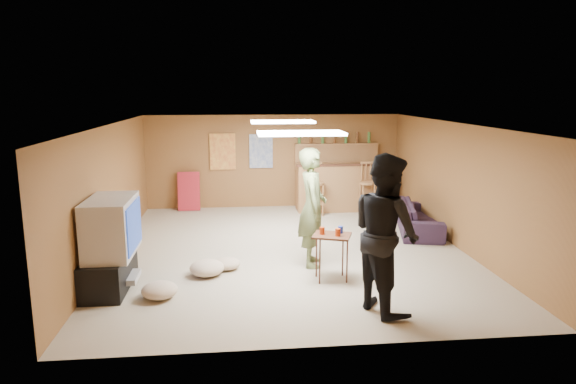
{
  "coord_description": "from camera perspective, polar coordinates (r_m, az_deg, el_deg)",
  "views": [
    {
      "loc": [
        -0.92,
        -8.61,
        2.75
      ],
      "look_at": [
        0.0,
        0.2,
        1.0
      ],
      "focal_mm": 32.0,
      "sensor_mm": 36.0,
      "label": 1
    }
  ],
  "objects": [
    {
      "name": "dvd_box",
      "position": [
        7.73,
        -17.59,
        -9.02
      ],
      "size": [
        0.35,
        0.5,
        0.08
      ],
      "primitive_type": "cube",
      "color": "#B2B2B7",
      "rests_on": "tv_stand"
    },
    {
      "name": "bottle_row",
      "position": [
        12.27,
        5.17,
        6.01
      ],
      "size": [
        1.76,
        0.08,
        0.26
      ],
      "primitive_type": null,
      "color": "#3F7233",
      "rests_on": "bar_shelf"
    },
    {
      "name": "folding_chair_stack",
      "position": [
        12.18,
        -10.95,
        0.09
      ],
      "size": [
        0.5,
        0.26,
        0.91
      ],
      "primitive_type": "cube",
      "rotation": [
        -0.14,
        0.0,
        0.0
      ],
      "color": "#AD202B",
      "rests_on": "ground"
    },
    {
      "name": "wall_front",
      "position": [
        5.45,
        4.09,
        -6.49
      ],
      "size": [
        6.0,
        0.02,
        2.2
      ],
      "primitive_type": "cube",
      "color": "brown",
      "rests_on": "ground"
    },
    {
      "name": "bar_shelf",
      "position": [
        12.32,
        5.42,
        5.3
      ],
      "size": [
        2.0,
        0.18,
        0.05
      ],
      "primitive_type": "cube",
      "color": "#8F5E34",
      "rests_on": "bar_backing"
    },
    {
      "name": "wall_left",
      "position": [
        9.01,
        -19.2,
        -0.01
      ],
      "size": [
        0.02,
        7.0,
        2.2
      ],
      "primitive_type": "cube",
      "color": "brown",
      "rests_on": "ground"
    },
    {
      "name": "bar_lip",
      "position": [
        11.68,
        6.05,
        3.0
      ],
      "size": [
        2.1,
        0.12,
        0.05
      ],
      "primitive_type": "cube",
      "color": "#3F2014",
      "rests_on": "bar_counter"
    },
    {
      "name": "cup_red_far",
      "position": [
        7.45,
        5.55,
        -4.49
      ],
      "size": [
        0.1,
        0.1,
        0.11
      ],
      "primitive_type": "cylinder",
      "rotation": [
        0.0,
        0.0,
        -0.38
      ],
      "color": "#A72F0B",
      "rests_on": "tray_table"
    },
    {
      "name": "bar_stool_right",
      "position": [
        11.66,
        8.82,
        0.57
      ],
      "size": [
        0.44,
        0.44,
        1.26
      ],
      "primitive_type": null,
      "rotation": [
        0.0,
        0.0,
        -0.11
      ],
      "color": "#8F5E34",
      "rests_on": "ground"
    },
    {
      "name": "ceiling_panel_back",
      "position": [
        9.87,
        -0.61,
        7.81
      ],
      "size": [
        1.2,
        0.6,
        0.04
      ],
      "primitive_type": "cube",
      "color": "white",
      "rests_on": "ceiling"
    },
    {
      "name": "poster_right",
      "position": [
        12.17,
        -3.02,
        4.56
      ],
      "size": [
        0.55,
        0.03,
        0.8
      ],
      "primitive_type": "cube",
      "color": "#334C99",
      "rests_on": "wall_back"
    },
    {
      "name": "cushion_far",
      "position": [
        7.25,
        -14.09,
        -10.54
      ],
      "size": [
        0.54,
        0.54,
        0.22
      ],
      "primitive_type": "ellipsoid",
      "rotation": [
        0.0,
        0.0,
        0.12
      ],
      "color": "tan",
      "rests_on": "ground"
    },
    {
      "name": "sofa",
      "position": [
        10.53,
        14.34,
        -2.72
      ],
      "size": [
        1.2,
        2.08,
        0.57
      ],
      "primitive_type": "imported",
      "rotation": [
        0.0,
        0.0,
        1.33
      ],
      "color": "black",
      "rests_on": "ground"
    },
    {
      "name": "ground",
      "position": [
        9.09,
        0.13,
        -6.44
      ],
      "size": [
        7.0,
        7.0,
        0.0
      ],
      "primitive_type": "plane",
      "color": "tan",
      "rests_on": "ground"
    },
    {
      "name": "bar_counter",
      "position": [
        12.02,
        5.75,
        0.57
      ],
      "size": [
        2.0,
        0.6,
        1.1
      ],
      "primitive_type": "cube",
      "color": "#8F5E34",
      "rests_on": "ground"
    },
    {
      "name": "person_olive",
      "position": [
        8.1,
        2.71,
        -1.72
      ],
      "size": [
        0.52,
        0.73,
        1.89
      ],
      "primitive_type": "imported",
      "rotation": [
        0.0,
        0.0,
        1.47
      ],
      "color": "#5B683C",
      "rests_on": "ground"
    },
    {
      "name": "cushion_mid",
      "position": [
        8.17,
        -6.74,
        -7.9
      ],
      "size": [
        0.51,
        0.51,
        0.18
      ],
      "primitive_type": "ellipsoid",
      "rotation": [
        0.0,
        0.0,
        -0.34
      ],
      "color": "tan",
      "rests_on": "ground"
    },
    {
      "name": "wall_back",
      "position": [
        12.26,
        -1.61,
        3.44
      ],
      "size": [
        6.0,
        0.02,
        2.2
      ],
      "primitive_type": "cube",
      "color": "brown",
      "rests_on": "ground"
    },
    {
      "name": "ceiling_panel_front",
      "position": [
        7.19,
        1.42,
        6.54
      ],
      "size": [
        1.2,
        0.6,
        0.04
      ],
      "primitive_type": "cube",
      "color": "white",
      "rests_on": "ceiling"
    },
    {
      "name": "tv_screen",
      "position": [
        7.48,
        -16.73,
        -3.63
      ],
      "size": [
        0.02,
        0.95,
        0.65
      ],
      "primitive_type": "cube",
      "color": "navy",
      "rests_on": "tv_body"
    },
    {
      "name": "tray_table",
      "position": [
        7.63,
        4.86,
        -7.24
      ],
      "size": [
        0.65,
        0.58,
        0.69
      ],
      "primitive_type": "cube",
      "rotation": [
        0.0,
        0.0,
        -0.34
      ],
      "color": "#3F2014",
      "rests_on": "ground"
    },
    {
      "name": "bar_stool_left",
      "position": [
        11.48,
        3.17,
        0.33
      ],
      "size": [
        0.43,
        0.43,
        1.19
      ],
      "primitive_type": null,
      "rotation": [
        0.0,
        0.0,
        -0.17
      ],
      "color": "#8F5E34",
      "rests_on": "ground"
    },
    {
      "name": "tv_stand",
      "position": [
        7.75,
        -19.25,
        -8.3
      ],
      "size": [
        0.55,
        1.3,
        0.5
      ],
      "primitive_type": "cube",
      "color": "black",
      "rests_on": "ground"
    },
    {
      "name": "cup_red_near",
      "position": [
        7.53,
        3.81,
        -4.31
      ],
      "size": [
        0.09,
        0.09,
        0.11
      ],
      "primitive_type": "cylinder",
      "rotation": [
        0.0,
        0.0,
        0.28
      ],
      "color": "#A72F0B",
      "rests_on": "tray_table"
    },
    {
      "name": "wall_right",
      "position": [
        9.61,
        18.23,
        0.72
      ],
      "size": [
        0.02,
        7.0,
        2.2
      ],
      "primitive_type": "cube",
      "color": "brown",
      "rests_on": "ground"
    },
    {
      "name": "ceiling",
      "position": [
        8.68,
        0.14,
        7.54
      ],
      "size": [
        6.0,
        7.0,
        0.02
      ],
      "primitive_type": "cube",
      "color": "silver",
      "rests_on": "ground"
    },
    {
      "name": "tv_body",
      "position": [
        7.55,
        -19.05,
        -3.65
      ],
      "size": [
        0.6,
        1.1,
        0.8
      ],
      "primitive_type": "cube",
      "color": "#B2B2B7",
      "rests_on": "tv_stand"
    },
    {
      "name": "person_black",
      "position": [
        6.54,
        10.77,
        -4.49
      ],
      "size": [
        1.03,
        1.17,
        2.01
      ],
      "primitive_type": "imported",
      "rotation": [
        0.0,
        0.0,
        1.89
      ],
      "color": "black",
      "rests_on": "ground"
    },
    {
      "name": "bar_backing",
      "position": [
        12.37,
        5.37,
        3.93
      ],
      "size": [
        2.0,
        0.14,
        0.6
      ],
      "primitive_type": "cube",
      "color": "#8F5E34",
      "rests_on": "bar_counter"
    },
    {
      "name": "cushion_near_tv",
      "position": [
        7.94,
        -9.01,
        -8.32
      ],
      "size": [
        0.63,
        0.63,
        0.23
      ],
      "primitive_type": "ellipsoid",
      "rotation": [
        0.0,
        0.0,
        0.23
      ],
      "color": "tan",
      "rests_on": "ground"
    },
    {
      "name": "cup_blue",
      "position": [
        7.61,
        5.86,
        -4.18
      ],
      "size": [
        0.09,
        0.09,
        0.1
      ],
      "primitive_type": "cylinder",
      "rotation": [
        0.0,
        0.0,
        0.18
      ],
      "color": "#162D9D",
      "rests_on": "tray_table"
    },
    {
      "name": "poster_left",
      "position": [
        12.15,
        -7.27,
        4.47
      ],
      "size": [
        0.6,
        0.03,
        0.85
      ],
      "primitive_type": "cube",
      "color": "#BF3F26",
      "rests_on": "wall_back"
    }
  ]
}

